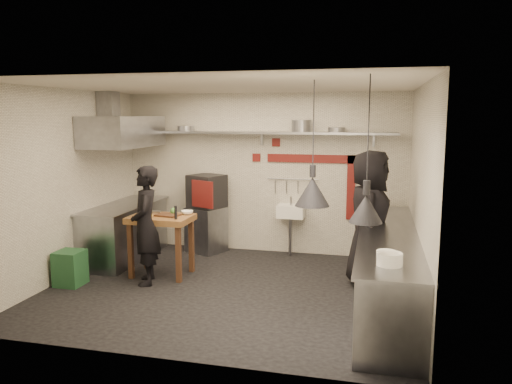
% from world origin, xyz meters
% --- Properties ---
extents(floor, '(5.00, 5.00, 0.00)m').
position_xyz_m(floor, '(0.00, 0.00, 0.00)').
color(floor, black).
rests_on(floor, ground).
extents(ceiling, '(5.00, 5.00, 0.00)m').
position_xyz_m(ceiling, '(0.00, 0.00, 2.80)').
color(ceiling, beige).
rests_on(ceiling, floor).
extents(wall_back, '(5.00, 0.04, 2.80)m').
position_xyz_m(wall_back, '(0.00, 2.10, 1.40)').
color(wall_back, silver).
rests_on(wall_back, floor).
extents(wall_front, '(5.00, 0.04, 2.80)m').
position_xyz_m(wall_front, '(0.00, -2.10, 1.40)').
color(wall_front, silver).
rests_on(wall_front, floor).
extents(wall_left, '(0.04, 4.20, 2.80)m').
position_xyz_m(wall_left, '(-2.50, 0.00, 1.40)').
color(wall_left, silver).
rests_on(wall_left, floor).
extents(wall_right, '(0.04, 4.20, 2.80)m').
position_xyz_m(wall_right, '(2.50, 0.00, 1.40)').
color(wall_right, silver).
rests_on(wall_right, floor).
extents(red_band_horiz, '(1.70, 0.02, 0.14)m').
position_xyz_m(red_band_horiz, '(0.95, 2.08, 1.68)').
color(red_band_horiz, maroon).
rests_on(red_band_horiz, wall_back).
extents(red_band_vert, '(0.14, 0.02, 1.10)m').
position_xyz_m(red_band_vert, '(1.55, 2.08, 1.20)').
color(red_band_vert, maroon).
rests_on(red_band_vert, wall_back).
extents(red_tile_a, '(0.14, 0.02, 0.14)m').
position_xyz_m(red_tile_a, '(0.25, 2.08, 1.95)').
color(red_tile_a, maroon).
rests_on(red_tile_a, wall_back).
extents(red_tile_b, '(0.14, 0.02, 0.14)m').
position_xyz_m(red_tile_b, '(-0.10, 2.08, 1.68)').
color(red_tile_b, maroon).
rests_on(red_tile_b, wall_back).
extents(back_shelf, '(4.60, 0.34, 0.04)m').
position_xyz_m(back_shelf, '(0.00, 1.92, 2.12)').
color(back_shelf, gray).
rests_on(back_shelf, wall_back).
extents(shelf_bracket_left, '(0.04, 0.06, 0.24)m').
position_xyz_m(shelf_bracket_left, '(-1.90, 2.07, 2.02)').
color(shelf_bracket_left, gray).
rests_on(shelf_bracket_left, wall_back).
extents(shelf_bracket_mid, '(0.04, 0.06, 0.24)m').
position_xyz_m(shelf_bracket_mid, '(0.00, 2.07, 2.02)').
color(shelf_bracket_mid, gray).
rests_on(shelf_bracket_mid, wall_back).
extents(shelf_bracket_right, '(0.04, 0.06, 0.24)m').
position_xyz_m(shelf_bracket_right, '(1.90, 2.07, 2.02)').
color(shelf_bracket_right, gray).
rests_on(shelf_bracket_right, wall_back).
extents(pan_far_left, '(0.37, 0.37, 0.09)m').
position_xyz_m(pan_far_left, '(-1.35, 1.92, 2.19)').
color(pan_far_left, gray).
rests_on(pan_far_left, back_shelf).
extents(pan_mid_left, '(0.31, 0.31, 0.07)m').
position_xyz_m(pan_mid_left, '(-1.34, 1.92, 2.18)').
color(pan_mid_left, gray).
rests_on(pan_mid_left, back_shelf).
extents(stock_pot, '(0.42, 0.42, 0.20)m').
position_xyz_m(stock_pot, '(0.71, 1.92, 2.24)').
color(stock_pot, gray).
rests_on(stock_pot, back_shelf).
extents(pan_right, '(0.29, 0.29, 0.08)m').
position_xyz_m(pan_right, '(1.30, 1.92, 2.18)').
color(pan_right, gray).
rests_on(pan_right, back_shelf).
extents(oven_stand, '(0.75, 0.72, 0.80)m').
position_xyz_m(oven_stand, '(-0.95, 1.79, 0.40)').
color(oven_stand, gray).
rests_on(oven_stand, floor).
extents(combi_oven, '(0.70, 0.69, 0.58)m').
position_xyz_m(combi_oven, '(-0.94, 1.81, 1.09)').
color(combi_oven, black).
rests_on(combi_oven, oven_stand).
extents(oven_door, '(0.44, 0.21, 0.46)m').
position_xyz_m(oven_door, '(-0.90, 1.48, 1.09)').
color(oven_door, maroon).
rests_on(oven_door, combi_oven).
extents(oven_glass, '(0.37, 0.17, 0.34)m').
position_xyz_m(oven_glass, '(-0.89, 1.47, 1.09)').
color(oven_glass, black).
rests_on(oven_glass, oven_door).
extents(hand_sink, '(0.46, 0.34, 0.22)m').
position_xyz_m(hand_sink, '(0.55, 1.92, 0.78)').
color(hand_sink, white).
rests_on(hand_sink, wall_back).
extents(sink_tap, '(0.03, 0.03, 0.14)m').
position_xyz_m(sink_tap, '(0.55, 1.92, 0.96)').
color(sink_tap, gray).
rests_on(sink_tap, hand_sink).
extents(sink_drain, '(0.06, 0.06, 0.66)m').
position_xyz_m(sink_drain, '(0.55, 1.88, 0.34)').
color(sink_drain, gray).
rests_on(sink_drain, floor).
extents(utensil_rail, '(0.90, 0.02, 0.02)m').
position_xyz_m(utensil_rail, '(0.55, 2.06, 1.32)').
color(utensil_rail, gray).
rests_on(utensil_rail, wall_back).
extents(counter_right, '(0.70, 3.80, 0.90)m').
position_xyz_m(counter_right, '(2.15, 0.00, 0.45)').
color(counter_right, gray).
rests_on(counter_right, floor).
extents(counter_right_top, '(0.76, 3.90, 0.03)m').
position_xyz_m(counter_right_top, '(2.15, 0.00, 0.92)').
color(counter_right_top, gray).
rests_on(counter_right_top, counter_right).
extents(plate_stack, '(0.31, 0.31, 0.13)m').
position_xyz_m(plate_stack, '(2.12, -1.45, 1.00)').
color(plate_stack, white).
rests_on(plate_stack, counter_right_top).
extents(small_bowl_right, '(0.22, 0.22, 0.05)m').
position_xyz_m(small_bowl_right, '(2.10, -1.08, 0.96)').
color(small_bowl_right, white).
rests_on(small_bowl_right, counter_right_top).
extents(counter_left, '(0.70, 1.90, 0.90)m').
position_xyz_m(counter_left, '(-2.15, 1.05, 0.45)').
color(counter_left, gray).
rests_on(counter_left, floor).
extents(counter_left_top, '(0.76, 2.00, 0.03)m').
position_xyz_m(counter_left_top, '(-2.15, 1.05, 0.92)').
color(counter_left_top, gray).
rests_on(counter_left_top, counter_left).
extents(extractor_hood, '(0.78, 1.60, 0.50)m').
position_xyz_m(extractor_hood, '(-2.10, 1.05, 2.15)').
color(extractor_hood, gray).
rests_on(extractor_hood, ceiling).
extents(hood_duct, '(0.28, 0.28, 0.50)m').
position_xyz_m(hood_duct, '(-2.35, 1.05, 2.55)').
color(hood_duct, gray).
rests_on(hood_duct, ceiling).
extents(green_bin, '(0.37, 0.37, 0.50)m').
position_xyz_m(green_bin, '(-2.26, -0.36, 0.25)').
color(green_bin, '#1F4F2B').
rests_on(green_bin, floor).
extents(prep_table, '(0.92, 0.64, 0.92)m').
position_xyz_m(prep_table, '(-1.17, 0.37, 0.46)').
color(prep_table, olive).
rests_on(prep_table, floor).
extents(cutting_board, '(0.38, 0.30, 0.02)m').
position_xyz_m(cutting_board, '(-1.06, 0.39, 0.93)').
color(cutting_board, '#4B2D1C').
rests_on(cutting_board, prep_table).
extents(pepper_mill, '(0.05, 0.05, 0.20)m').
position_xyz_m(pepper_mill, '(-0.85, 0.19, 1.02)').
color(pepper_mill, black).
rests_on(pepper_mill, prep_table).
extents(lemon_a, '(0.08, 0.08, 0.07)m').
position_xyz_m(lemon_a, '(-1.35, 0.24, 0.96)').
color(lemon_a, yellow).
rests_on(lemon_a, prep_table).
extents(lemon_b, '(0.10, 0.10, 0.08)m').
position_xyz_m(lemon_b, '(-1.26, 0.18, 0.96)').
color(lemon_b, yellow).
rests_on(lemon_b, prep_table).
extents(veg_ball, '(0.13, 0.13, 0.11)m').
position_xyz_m(veg_ball, '(-1.02, 0.52, 0.97)').
color(veg_ball, '#488837').
rests_on(veg_ball, prep_table).
extents(steel_tray, '(0.22, 0.18, 0.03)m').
position_xyz_m(steel_tray, '(-1.36, 0.56, 0.94)').
color(steel_tray, gray).
rests_on(steel_tray, prep_table).
extents(bowl, '(0.21, 0.21, 0.06)m').
position_xyz_m(bowl, '(-0.82, 0.58, 0.95)').
color(bowl, white).
rests_on(bowl, prep_table).
extents(heat_lamp_near, '(0.43, 0.43, 1.41)m').
position_xyz_m(heat_lamp_near, '(1.26, -0.86, 2.10)').
color(heat_lamp_near, black).
rests_on(heat_lamp_near, ceiling).
extents(heat_lamp_far, '(0.43, 0.43, 1.43)m').
position_xyz_m(heat_lamp_far, '(1.87, -1.53, 2.09)').
color(heat_lamp_far, black).
rests_on(heat_lamp_far, ceiling).
extents(chef_left, '(0.62, 0.73, 1.71)m').
position_xyz_m(chef_left, '(-1.23, -0.02, 0.86)').
color(chef_left, black).
rests_on(chef_left, floor).
extents(chef_right, '(0.65, 0.97, 1.94)m').
position_xyz_m(chef_right, '(1.89, 0.67, 0.97)').
color(chef_right, black).
rests_on(chef_right, floor).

